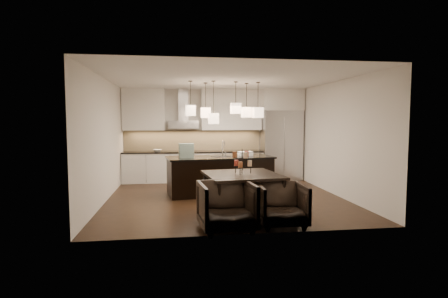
{
  "coord_description": "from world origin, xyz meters",
  "views": [
    {
      "loc": [
        -1.15,
        -8.16,
        1.82
      ],
      "look_at": [
        0.0,
        0.2,
        1.15
      ],
      "focal_mm": 28.0,
      "sensor_mm": 36.0,
      "label": 1
    }
  ],
  "objects": [
    {
      "name": "island_body",
      "position": [
        -0.07,
        0.51,
        0.45
      ],
      "size": [
        2.67,
        1.36,
        0.9
      ],
      "primitive_type": "cube",
      "rotation": [
        0.0,
        0.0,
        0.14
      ],
      "color": "black",
      "rests_on": "floor"
    },
    {
      "name": "upper_cab_right",
      "position": [
        0.55,
        2.57,
        2.17
      ],
      "size": [
        1.85,
        0.35,
        1.25
      ],
      "primitive_type": "cube",
      "color": "silver",
      "rests_on": "wall_back"
    },
    {
      "name": "wall_front",
      "position": [
        0.0,
        -2.76,
        1.4
      ],
      "size": [
        5.5,
        0.02,
        2.8
      ],
      "primitive_type": "cube",
      "color": "silver",
      "rests_on": "ground"
    },
    {
      "name": "tote_bag",
      "position": [
        -0.91,
        0.29,
        1.11
      ],
      "size": [
        0.37,
        0.23,
        0.35
      ],
      "primitive_type": "cube",
      "rotation": [
        0.0,
        0.0,
        0.14
      ],
      "color": "#214F36",
      "rests_on": "island_top"
    },
    {
      "name": "countertop",
      "position": [
        -0.62,
        2.43,
        0.9
      ],
      "size": [
        4.21,
        0.66,
        0.04
      ],
      "primitive_type": "cube",
      "color": "black",
      "rests_on": "lower_cabinets"
    },
    {
      "name": "candle_f",
      "position": [
        0.13,
        -1.78,
        1.19
      ],
      "size": [
        0.09,
        0.09,
        0.11
      ],
      "primitive_type": "cylinder",
      "rotation": [
        0.0,
        0.0,
        0.12
      ],
      "color": "beige",
      "rests_on": "candelabra"
    },
    {
      "name": "candle_d",
      "position": [
        0.2,
        -1.53,
        1.19
      ],
      "size": [
        0.09,
        0.09,
        0.11
      ],
      "primitive_type": "cylinder",
      "rotation": [
        0.0,
        0.0,
        0.12
      ],
      "color": "#C83F2F",
      "rests_on": "candelabra"
    },
    {
      "name": "upper_cab_left",
      "position": [
        -2.1,
        2.57,
        2.17
      ],
      "size": [
        1.25,
        0.35,
        1.25
      ],
      "primitive_type": "cube",
      "color": "silver",
      "rests_on": "wall_back"
    },
    {
      "name": "floor",
      "position": [
        0.0,
        0.0,
        -0.01
      ],
      "size": [
        5.5,
        5.5,
        0.02
      ],
      "primitive_type": "cube",
      "color": "black",
      "rests_on": "ground"
    },
    {
      "name": "island_top",
      "position": [
        -0.07,
        0.51,
        0.92
      ],
      "size": [
        2.76,
        1.45,
        0.04
      ],
      "primitive_type": "cube",
      "rotation": [
        0.0,
        0.0,
        0.14
      ],
      "color": "black",
      "rests_on": "island_body"
    },
    {
      "name": "pendant_a",
      "position": [
        -0.79,
        0.43,
        2.08
      ],
      "size": [
        0.24,
        0.24,
        0.26
      ],
      "primitive_type": "cube",
      "color": "beige",
      "rests_on": "ceiling"
    },
    {
      "name": "pendant_e",
      "position": [
        0.9,
        0.47,
        2.04
      ],
      "size": [
        0.24,
        0.24,
        0.26
      ],
      "primitive_type": "cube",
      "color": "beige",
      "rests_on": "ceiling"
    },
    {
      "name": "candle_e",
      "position": [
        -0.05,
        -1.64,
        1.19
      ],
      "size": [
        0.09,
        0.09,
        0.11
      ],
      "primitive_type": "cylinder",
      "rotation": [
        0.0,
        0.0,
        0.12
      ],
      "color": "#96512D",
      "rests_on": "candelabra"
    },
    {
      "name": "refrigerator",
      "position": [
        2.1,
        2.38,
        1.07
      ],
      "size": [
        1.2,
        0.72,
        2.15
      ],
      "primitive_type": "cube",
      "color": "#B7B7BA",
      "rests_on": "floor"
    },
    {
      "name": "hood_canopy",
      "position": [
        -0.93,
        2.48,
        1.72
      ],
      "size": [
        0.9,
        0.52,
        0.24
      ],
      "primitive_type": "cube",
      "color": "#B7B7BA",
      "rests_on": "wall_back"
    },
    {
      "name": "ceiling",
      "position": [
        0.0,
        0.0,
        2.81
      ],
      "size": [
        5.5,
        5.5,
        0.02
      ],
      "primitive_type": "cube",
      "color": "white",
      "rests_on": "wall_back"
    },
    {
      "name": "dining_table",
      "position": [
        0.1,
        -1.64,
        0.41
      ],
      "size": [
        1.52,
        1.52,
        0.82
      ],
      "primitive_type": null,
      "rotation": [
        0.0,
        0.0,
        0.12
      ],
      "color": "black",
      "rests_on": "floor"
    },
    {
      "name": "pendant_b",
      "position": [
        -0.39,
        0.79,
        2.04
      ],
      "size": [
        0.24,
        0.24,
        0.26
      ],
      "primitive_type": "cube",
      "color": "beige",
      "rests_on": "ceiling"
    },
    {
      "name": "wall_back",
      "position": [
        0.0,
        2.76,
        1.4
      ],
      "size": [
        5.5,
        0.02,
        2.8
      ],
      "primitive_type": "cube",
      "color": "silver",
      "rests_on": "ground"
    },
    {
      "name": "armchair_right",
      "position": [
        0.65,
        -2.4,
        0.38
      ],
      "size": [
        0.84,
        0.86,
        0.75
      ],
      "primitive_type": "imported",
      "rotation": [
        0.0,
        0.0,
        -0.04
      ],
      "color": "black",
      "rests_on": "floor"
    },
    {
      "name": "pendant_f",
      "position": [
        -0.24,
        0.33,
        1.89
      ],
      "size": [
        0.24,
        0.24,
        0.26
      ],
      "primitive_type": "cube",
      "color": "beige",
      "rests_on": "ceiling"
    },
    {
      "name": "fruit_bowl",
      "position": [
        -1.7,
        2.38,
        0.95
      ],
      "size": [
        0.31,
        0.31,
        0.06
      ],
      "primitive_type": "imported",
      "rotation": [
        0.0,
        0.0,
        -0.25
      ],
      "color": "silver",
      "rests_on": "countertop"
    },
    {
      "name": "armchair_left",
      "position": [
        -0.33,
        -2.52,
        0.41
      ],
      "size": [
        0.96,
        0.99,
        0.83
      ],
      "primitive_type": "imported",
      "rotation": [
        0.0,
        0.0,
        0.09
      ],
      "color": "black",
      "rests_on": "floor"
    },
    {
      "name": "lower_cabinets",
      "position": [
        -0.62,
        2.43,
        0.44
      ],
      "size": [
        4.21,
        0.62,
        0.88
      ],
      "primitive_type": "cube",
      "color": "silver",
      "rests_on": "floor"
    },
    {
      "name": "candle_a",
      "position": [
        0.25,
        -1.63,
        1.01
      ],
      "size": [
        0.09,
        0.09,
        0.11
      ],
      "primitive_type": "cylinder",
      "rotation": [
        0.0,
        0.0,
        0.12
      ],
      "color": "beige",
      "rests_on": "candelabra"
    },
    {
      "name": "faucet",
      "position": [
        0.02,
        0.62,
        1.13
      ],
      "size": [
        0.13,
        0.26,
        0.39
      ],
      "primitive_type": null,
      "rotation": [
        0.0,
        0.0,
        0.14
      ],
      "color": "silver",
      "rests_on": "island_top"
    },
    {
      "name": "pendant_d",
      "position": [
        0.66,
        0.73,
        2.05
      ],
      "size": [
        0.24,
        0.24,
        0.26
      ],
      "primitive_type": "cube",
      "color": "beige",
      "rests_on": "ceiling"
    },
    {
      "name": "candelabra",
      "position": [
        0.1,
        -1.64,
        1.06
      ],
      "size": [
        0.44,
        0.44,
        0.48
      ],
      "primitive_type": null,
      "rotation": [
        0.0,
        0.0,
        0.12
      ],
      "color": "black",
      "rests_on": "dining_table"
    },
    {
      "name": "backsplash",
      "position": [
        -0.62,
        2.73,
        1.24
      ],
      "size": [
        4.21,
        0.02,
        0.63
      ],
      "primitive_type": "cube",
      "color": "tan",
      "rests_on": "countertop"
    },
    {
      "name": "wall_right",
      "position": [
        2.76,
        0.0,
        1.4
      ],
      "size": [
        0.02,
        5.5,
        2.8
      ],
      "primitive_type": "cube",
      "color": "silver",
      "rests_on": "ground"
    },
    {
      "name": "fridge_panel",
      "position": [
        2.1,
        2.38,
        2.47
      ],
      "size": [
        1.26,
        0.72,
        0.65
      ],
      "primitive_type": "cube",
      "color": "silver",
      "rests_on": "refrigerator"
    },
    {
      "name": "candle_b",
      "position": [
        0.0,
        -1.52,
        1.01
      ],
      "size": [
        0.09,
        0.09,
        0.11
      ],
      "primitive_type": "cylinder",
      "rotation": [
        0.0,
        0.0,
        0.12
      ],
      "color": "#C83F2F",
      "rests_on": "candelabra"
    },
    {
      "name": "food_container",
      "position": [
        0.62,
        0.66,
        0.99
      ],
      "size": [
        0.38,
        0.29,
        0.1
      ],
      "primitive_type": "cube",
      "rotation": [
        0.0,
        0.0,
        0.14
      ],
      "color": "silver",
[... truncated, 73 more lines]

